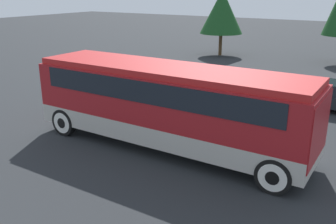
% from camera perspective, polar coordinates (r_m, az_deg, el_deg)
% --- Properties ---
extents(ground_plane, '(120.00, 120.00, 0.00)m').
position_cam_1_polar(ground_plane, '(13.58, -0.00, -5.30)').
color(ground_plane, '#26282B').
extents(tour_bus, '(10.07, 2.64, 2.94)m').
position_cam_1_polar(tour_bus, '(12.92, 0.36, 1.83)').
color(tour_bus, '#B7B2A8').
rests_on(tour_bus, ground_plane).
extents(parked_car_mid, '(4.23, 1.85, 1.30)m').
position_cam_1_polar(parked_car_mid, '(21.38, -1.34, 5.40)').
color(parked_car_mid, navy).
rests_on(parked_car_mid, ground_plane).
extents(tree_left, '(3.54, 3.54, 5.36)m').
position_cam_1_polar(tree_left, '(32.24, 8.19, 14.89)').
color(tree_left, brown).
rests_on(tree_left, ground_plane).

